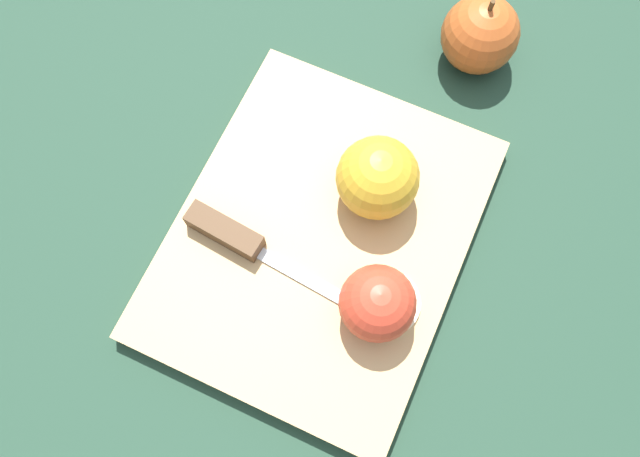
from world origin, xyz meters
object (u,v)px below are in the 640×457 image
at_px(knife, 231,235).
at_px(apple_whole, 480,35).
at_px(apple_half_left, 378,178).
at_px(apple_half_right, 378,304).

xyz_separation_m(knife, apple_whole, (-0.27, 0.20, 0.01)).
height_order(apple_half_left, apple_whole, apple_half_left).
bearing_deg(apple_half_left, knife, -93.84).
relative_size(apple_half_left, apple_whole, 0.84).
bearing_deg(apple_half_right, knife, -172.19).
relative_size(knife, apple_whole, 1.83).
distance_m(apple_half_right, apple_whole, 0.31).
xyz_separation_m(apple_half_right, knife, (-0.04, -0.15, -0.02)).
relative_size(apple_half_left, apple_half_right, 1.14).
distance_m(apple_half_left, apple_half_right, 0.12).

